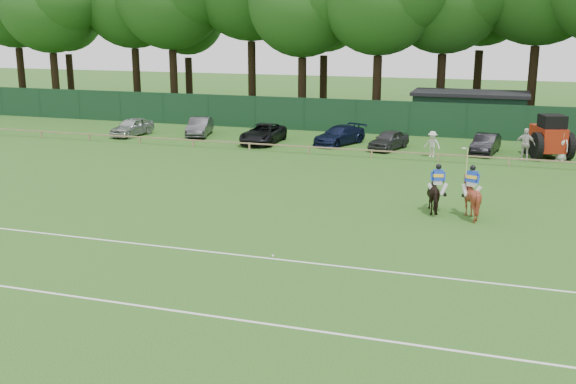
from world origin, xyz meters
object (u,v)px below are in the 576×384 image
at_px(sedan_silver, 132,127).
at_px(spectator_mid, 525,144).
at_px(sedan_navy, 339,135).
at_px(spectator_left, 432,144).
at_px(estate_black, 486,144).
at_px(tractor, 549,137).
at_px(suv_black, 263,134).
at_px(sedan_grey, 200,127).
at_px(hatch_grey, 389,140).
at_px(horse_dark, 437,195).
at_px(polo_ball, 273,256).
at_px(spectator_right, 562,145).
at_px(utility_shed, 469,112).
at_px(horse_chestnut, 471,198).

distance_m(sedan_silver, spectator_mid, 27.06).
relative_size(sedan_navy, spectator_left, 2.70).
distance_m(estate_black, tractor, 3.75).
xyz_separation_m(sedan_silver, suv_black, (10.13, 0.05, 0.00)).
relative_size(sedan_grey, hatch_grey, 1.10).
relative_size(horse_dark, sedan_navy, 0.43).
xyz_separation_m(horse_dark, polo_ball, (-4.87, -7.70, -0.74)).
height_order(sedan_grey, suv_black, sedan_grey).
xyz_separation_m(horse_dark, spectator_left, (-1.57, 12.50, 0.02)).
bearing_deg(horse_dark, polo_ball, 42.18).
bearing_deg(tractor, estate_black, 158.34).
height_order(spectator_left, spectator_mid, spectator_mid).
relative_size(suv_black, polo_ball, 52.39).
bearing_deg(hatch_grey, sedan_navy, -175.66).
height_order(sedan_silver, spectator_right, spectator_right).
bearing_deg(spectator_mid, polo_ball, -106.91).
bearing_deg(sedan_navy, utility_shed, 69.02).
bearing_deg(polo_ball, hatch_grey, 89.12).
bearing_deg(spectator_left, suv_black, -171.70).
xyz_separation_m(sedan_silver, hatch_grey, (18.71, 0.37, -0.03)).
distance_m(horse_dark, horse_chestnut, 1.49).
bearing_deg(sedan_silver, horse_dark, -24.57).
bearing_deg(utility_shed, spectator_mid, -68.90).
relative_size(hatch_grey, spectator_right, 1.97).
height_order(spectator_left, spectator_right, spectator_right).
height_order(horse_chestnut, spectator_left, horse_chestnut).
relative_size(hatch_grey, utility_shed, 0.43).
xyz_separation_m(sedan_navy, tractor, (13.21, -0.58, 0.63)).
height_order(sedan_navy, spectator_mid, spectator_mid).
distance_m(horse_chestnut, sedan_grey, 25.43).
bearing_deg(horse_dark, spectator_left, -98.37).
relative_size(spectator_right, polo_ball, 20.62).
distance_m(horse_chestnut, suv_black, 20.38).
distance_m(polo_ball, utility_shed, 31.22).
bearing_deg(utility_shed, suv_black, -144.81).
xyz_separation_m(horse_dark, horse_chestnut, (1.43, -0.39, 0.08)).
bearing_deg(hatch_grey, utility_shed, 80.64).
relative_size(sedan_grey, suv_black, 0.86).
distance_m(sedan_navy, spectator_mid, 11.98).
relative_size(sedan_silver, hatch_grey, 1.05).
bearing_deg(suv_black, hatch_grey, 1.35).
xyz_separation_m(sedan_silver, sedan_grey, (4.69, 1.50, 0.01)).
relative_size(spectator_left, utility_shed, 0.19).
distance_m(horse_dark, estate_black, 14.77).
height_order(sedan_navy, estate_black, sedan_navy).
xyz_separation_m(sedan_navy, spectator_mid, (11.83, -1.88, 0.35)).
xyz_separation_m(suv_black, estate_black, (14.61, 0.80, -0.04)).
bearing_deg(spectator_left, polo_ball, -84.07).
bearing_deg(sedan_navy, horse_chestnut, -34.82).
xyz_separation_m(estate_black, tractor, (3.68, -0.25, 0.64)).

